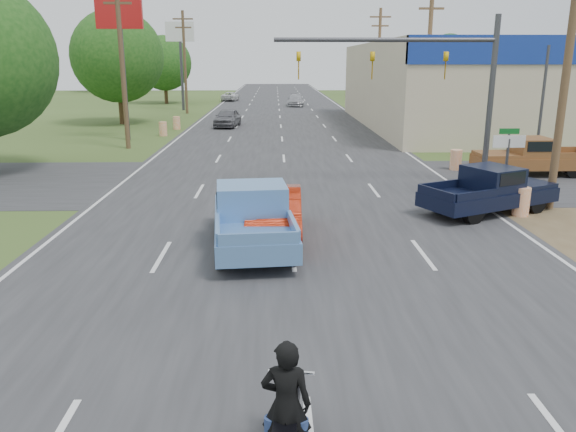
{
  "coord_description": "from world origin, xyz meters",
  "views": [
    {
      "loc": [
        -0.47,
        -6.55,
        5.16
      ],
      "look_at": [
        -0.15,
        7.44,
        1.3
      ],
      "focal_mm": 35.0,
      "sensor_mm": 36.0,
      "label": 1
    }
  ],
  "objects_px": {
    "rider": "(286,412)",
    "distant_car_white": "(230,97)",
    "brown_pickup": "(530,156)",
    "distant_car_silver": "(296,100)",
    "red_convertible": "(275,215)",
    "distant_car_grey": "(227,118)",
    "navy_pickup": "(491,190)",
    "blue_pickup": "(252,215)"
  },
  "relations": [
    {
      "from": "rider",
      "to": "distant_car_white",
      "type": "height_order",
      "value": "rider"
    },
    {
      "from": "brown_pickup",
      "to": "distant_car_silver",
      "type": "relative_size",
      "value": 1.12
    },
    {
      "from": "red_convertible",
      "to": "distant_car_grey",
      "type": "xyz_separation_m",
      "value": [
        -3.83,
        29.89,
        -0.01
      ]
    },
    {
      "from": "distant_car_grey",
      "to": "distant_car_silver",
      "type": "relative_size",
      "value": 0.91
    },
    {
      "from": "navy_pickup",
      "to": "distant_car_grey",
      "type": "height_order",
      "value": "navy_pickup"
    },
    {
      "from": "rider",
      "to": "navy_pickup",
      "type": "xyz_separation_m",
      "value": [
        7.46,
        12.84,
        -0.06
      ]
    },
    {
      "from": "rider",
      "to": "brown_pickup",
      "type": "distance_m",
      "value": 22.84
    },
    {
      "from": "navy_pickup",
      "to": "brown_pickup",
      "type": "bearing_deg",
      "value": 120.87
    },
    {
      "from": "brown_pickup",
      "to": "distant_car_white",
      "type": "xyz_separation_m",
      "value": [
        -17.95,
        51.65,
        -0.3
      ]
    },
    {
      "from": "distant_car_grey",
      "to": "distant_car_white",
      "type": "distance_m",
      "value": 31.41
    },
    {
      "from": "red_convertible",
      "to": "rider",
      "type": "relative_size",
      "value": 2.54
    },
    {
      "from": "distant_car_grey",
      "to": "distant_car_silver",
      "type": "xyz_separation_m",
      "value": [
        6.36,
        22.1,
        -0.05
      ]
    },
    {
      "from": "navy_pickup",
      "to": "distant_car_silver",
      "type": "height_order",
      "value": "navy_pickup"
    },
    {
      "from": "brown_pickup",
      "to": "distant_car_grey",
      "type": "xyz_separation_m",
      "value": [
        -15.79,
        20.32,
        -0.15
      ]
    },
    {
      "from": "red_convertible",
      "to": "blue_pickup",
      "type": "xyz_separation_m",
      "value": [
        -0.65,
        -0.62,
        0.17
      ]
    },
    {
      "from": "rider",
      "to": "distant_car_silver",
      "type": "height_order",
      "value": "rider"
    },
    {
      "from": "distant_car_grey",
      "to": "red_convertible",
      "type": "bearing_deg",
      "value": -75.78
    },
    {
      "from": "distant_car_silver",
      "to": "navy_pickup",
      "type": "bearing_deg",
      "value": -80.77
    },
    {
      "from": "navy_pickup",
      "to": "distant_car_white",
      "type": "height_order",
      "value": "navy_pickup"
    },
    {
      "from": "rider",
      "to": "brown_pickup",
      "type": "relative_size",
      "value": 0.34
    },
    {
      "from": "blue_pickup",
      "to": "brown_pickup",
      "type": "relative_size",
      "value": 1.07
    },
    {
      "from": "red_convertible",
      "to": "distant_car_silver",
      "type": "distance_m",
      "value": 52.05
    },
    {
      "from": "rider",
      "to": "distant_car_white",
      "type": "relative_size",
      "value": 0.42
    },
    {
      "from": "blue_pickup",
      "to": "distant_car_white",
      "type": "bearing_deg",
      "value": 89.32
    },
    {
      "from": "navy_pickup",
      "to": "brown_pickup",
      "type": "xyz_separation_m",
      "value": [
        4.35,
        6.71,
        0.05
      ]
    },
    {
      "from": "blue_pickup",
      "to": "navy_pickup",
      "type": "relative_size",
      "value": 1.07
    },
    {
      "from": "distant_car_silver",
      "to": "distant_car_white",
      "type": "relative_size",
      "value": 1.12
    },
    {
      "from": "distant_car_grey",
      "to": "distant_car_white",
      "type": "relative_size",
      "value": 1.02
    },
    {
      "from": "navy_pickup",
      "to": "red_convertible",
      "type": "bearing_deg",
      "value": -95.57
    },
    {
      "from": "red_convertible",
      "to": "rider",
      "type": "xyz_separation_m",
      "value": [
        0.15,
        -9.98,
        0.14
      ]
    },
    {
      "from": "navy_pickup",
      "to": "brown_pickup",
      "type": "height_order",
      "value": "brown_pickup"
    },
    {
      "from": "distant_car_white",
      "to": "navy_pickup",
      "type": "bearing_deg",
      "value": 108.77
    },
    {
      "from": "brown_pickup",
      "to": "distant_car_white",
      "type": "distance_m",
      "value": 54.68
    },
    {
      "from": "rider",
      "to": "distant_car_white",
      "type": "distance_m",
      "value": 71.47
    },
    {
      "from": "red_convertible",
      "to": "distant_car_silver",
      "type": "height_order",
      "value": "red_convertible"
    },
    {
      "from": "brown_pickup",
      "to": "distant_car_white",
      "type": "relative_size",
      "value": 1.25
    },
    {
      "from": "rider",
      "to": "brown_pickup",
      "type": "xyz_separation_m",
      "value": [
        11.8,
        19.56,
        -0.0
      ]
    },
    {
      "from": "red_convertible",
      "to": "brown_pickup",
      "type": "distance_m",
      "value": 15.32
    },
    {
      "from": "rider",
      "to": "distant_car_grey",
      "type": "distance_m",
      "value": 40.07
    },
    {
      "from": "brown_pickup",
      "to": "distant_car_silver",
      "type": "height_order",
      "value": "brown_pickup"
    },
    {
      "from": "distant_car_silver",
      "to": "brown_pickup",
      "type": "bearing_deg",
      "value": -74.14
    },
    {
      "from": "red_convertible",
      "to": "distant_car_silver",
      "type": "xyz_separation_m",
      "value": [
        2.53,
        51.99,
        -0.06
      ]
    }
  ]
}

